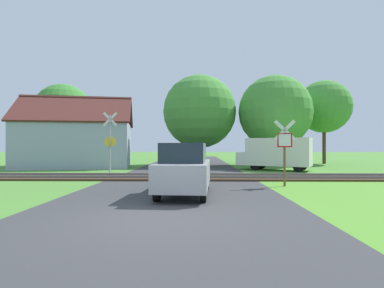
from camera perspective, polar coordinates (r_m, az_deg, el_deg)
ground_plane at (r=7.14m, az=-5.74°, el=-14.01°), size 160.00×160.00×0.00m
road_asphalt at (r=9.09m, az=-4.20°, el=-11.05°), size 7.40×80.00×0.01m
rail_track at (r=15.62m, az=-1.92°, el=-6.38°), size 60.00×2.60×0.22m
stop_sign_near at (r=13.07m, az=17.23°, el=-0.50°), size 0.87×0.20×2.78m
crossing_sign_far at (r=19.03m, az=-15.35°, el=0.92°), size 0.88×0.16×3.78m
house at (r=25.52m, az=-21.06°, el=0.17°), size 9.45×7.37×5.69m
tree_right at (r=26.93m, az=15.52°, el=5.94°), size 6.27×6.27×7.79m
tree_far at (r=31.56m, az=23.84°, el=6.51°), size 5.03×5.03×7.99m
tree_left at (r=28.27m, az=-23.27°, el=5.42°), size 4.99×4.99×7.04m
tree_center at (r=26.92m, az=1.46°, el=6.18°), size 6.53×6.53×8.04m
mail_truck at (r=21.56m, az=15.72°, el=-1.58°), size 5.21×3.88×2.24m
parked_car at (r=10.35m, az=-1.40°, el=-4.77°), size 1.89×4.09×1.78m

